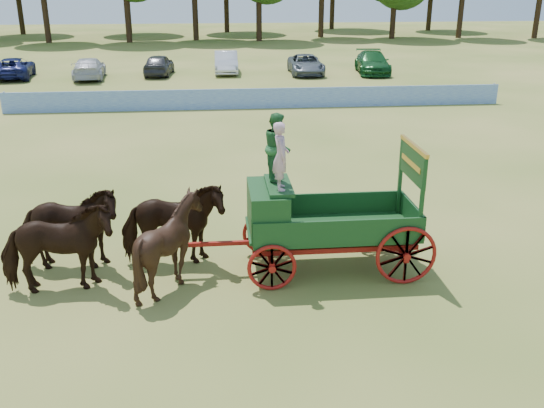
# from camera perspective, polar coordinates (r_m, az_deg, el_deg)

# --- Properties ---
(ground) EXTENTS (160.00, 160.00, 0.00)m
(ground) POSITION_cam_1_polar(r_m,az_deg,el_deg) (15.35, 7.77, -4.67)
(ground) COLOR #A4904A
(ground) RESTS_ON ground
(horse_lead_left) EXTENTS (2.56, 1.39, 2.06)m
(horse_lead_left) POSITION_cam_1_polar(r_m,az_deg,el_deg) (13.83, -19.57, -3.99)
(horse_lead_left) COLOR black
(horse_lead_left) RESTS_ON ground
(horse_lead_right) EXTENTS (2.46, 1.15, 2.06)m
(horse_lead_right) POSITION_cam_1_polar(r_m,az_deg,el_deg) (14.81, -18.64, -2.23)
(horse_lead_right) COLOR black
(horse_lead_right) RESTS_ON ground
(horse_wheel_left) EXTENTS (2.22, 2.07, 2.07)m
(horse_wheel_left) POSITION_cam_1_polar(r_m,az_deg,el_deg) (13.43, -9.58, -3.74)
(horse_wheel_left) COLOR black
(horse_wheel_left) RESTS_ON ground
(horse_wheel_right) EXTENTS (2.49, 1.22, 2.06)m
(horse_wheel_right) POSITION_cam_1_polar(r_m,az_deg,el_deg) (14.44, -9.33, -1.95)
(horse_wheel_right) COLOR black
(horse_wheel_right) RESTS_ON ground
(farm_dray) EXTENTS (6.00, 2.00, 3.69)m
(farm_dray) POSITION_cam_1_polar(r_m,az_deg,el_deg) (13.84, 2.75, -0.10)
(farm_dray) COLOR maroon
(farm_dray) RESTS_ON ground
(sponsor_banner) EXTENTS (26.00, 0.08, 1.05)m
(sponsor_banner) POSITION_cam_1_polar(r_m,az_deg,el_deg) (32.12, -1.28, 9.90)
(sponsor_banner) COLOR #214CB5
(sponsor_banner) RESTS_ON ground
(parked_cars) EXTENTS (36.44, 6.43, 1.53)m
(parked_cars) POSITION_cam_1_polar(r_m,az_deg,el_deg) (43.61, -11.95, 12.59)
(parked_cars) COLOR silver
(parked_cars) RESTS_ON ground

